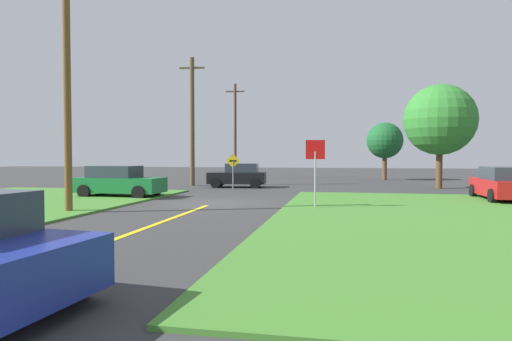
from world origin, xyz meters
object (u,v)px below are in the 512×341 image
Objects in this scene: car_approaching_junction at (238,176)px; utility_pole_mid at (192,120)px; car_on_crossroad at (504,184)px; utility_pole_far at (235,130)px; pine_tree_center at (385,141)px; utility_pole_near at (67,90)px; parked_car_near_building at (119,182)px; stop_sign at (315,160)px; oak_tree_left at (440,120)px; direction_sign at (233,167)px.

car_approaching_junction is 0.44× the size of utility_pole_mid.
car_approaching_junction is at bearing 66.60° from car_on_crossroad.
utility_pole_far is 13.90m from pine_tree_center.
pine_tree_center is (13.75, 25.37, -1.11)m from utility_pole_near.
parked_car_near_building is 1.12× the size of car_approaching_junction.
parked_car_near_building is 0.50× the size of utility_pole_far.
utility_pole_near reaches higher than stop_sign.
utility_pole_near is 22.51m from oak_tree_left.
oak_tree_left is (13.03, 3.21, 3.06)m from direction_sign.
oak_tree_left reaches higher than car_on_crossroad.
direction_sign reaches higher than parked_car_near_building.
utility_pole_near is (1.24, -6.01, 3.77)m from parked_car_near_building.
utility_pole_near reaches higher than car_on_crossroad.
pine_tree_center is at bearing 35.74° from utility_pole_mid.
parked_car_near_building is at bearing 95.74° from car_on_crossroad.
utility_pole_far is 1.78× the size of pine_tree_center.
utility_pole_far is at bearing 87.94° from utility_pole_mid.
stop_sign is 0.30× the size of utility_pole_mid.
oak_tree_left is (-1.27, 7.88, 3.66)m from car_on_crossroad.
direction_sign is at bearing 56.91° from parked_car_near_building.
parked_car_near_building is at bearing -127.75° from pine_tree_center.
parked_car_near_building and car_approaching_junction have the same top height.
pine_tree_center is (14.22, 10.23, -1.19)m from utility_pole_mid.
parked_car_near_building is at bearing -125.28° from direction_sign.
car_on_crossroad is 0.88× the size of pine_tree_center.
car_on_crossroad is at bearing -46.58° from utility_pole_far.
oak_tree_left is (17.51, 9.54, 3.66)m from parked_car_near_building.
utility_pole_near is 15.15m from utility_pole_mid.
pine_tree_center is at bearing 61.54° from utility_pole_near.
stop_sign is 0.41× the size of oak_tree_left.
parked_car_near_building is (-10.24, 3.10, -1.15)m from stop_sign.
direction_sign is at bearing 86.71° from car_approaching_junction.
direction_sign is 0.45× the size of pine_tree_center.
direction_sign reaches higher than car_approaching_junction.
stop_sign is 0.31× the size of utility_pole_near.
stop_sign is 1.22× the size of direction_sign.
oak_tree_left reaches higher than pine_tree_center.
parked_car_near_building is 0.89× the size of pine_tree_center.
pine_tree_center is at bearing -138.97° from car_approaching_junction.
utility_pole_mid is at bearing 68.17° from car_on_crossroad.
car_on_crossroad is 25.91m from utility_pole_far.
oak_tree_left reaches higher than stop_sign.
stop_sign is 11.06m from direction_sign.
utility_pole_mid is at bearing -178.60° from oak_tree_left.
utility_pole_near is at bearing -104.71° from direction_sign.
utility_pole_far reaches higher than car_approaching_junction.
car_approaching_junction is at bearing 77.36° from utility_pole_near.
utility_pole_mid reaches higher than car_approaching_junction.
utility_pole_far is 14.69m from direction_sign.
utility_pole_near is 13.14m from direction_sign.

